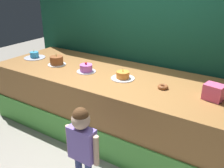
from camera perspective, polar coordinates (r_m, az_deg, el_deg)
name	(u,v)px	position (r m, az deg, el deg)	size (l,w,h in m)	color
ground_plane	(99,157)	(3.38, -3.02, -16.32)	(12.00, 12.00, 0.00)	gray
stage_platform	(124,107)	(3.58, 2.85, -5.19)	(4.07, 1.32, 0.90)	#9E6B38
curtain_backdrop	(151,24)	(3.88, 8.89, 13.28)	(4.60, 0.08, 3.00)	#144C38
child_figure	(82,141)	(2.53, -6.88, -12.79)	(0.40, 0.18, 1.03)	#3F4C8C
pink_box	(214,92)	(2.94, 22.19, -1.74)	(0.20, 0.16, 0.18)	#E65484
donut	(163,87)	(3.09, 11.55, -0.64)	(0.13, 0.13, 0.04)	brown
cake_far_left	(35,56)	(4.42, -17.26, 6.17)	(0.35, 0.35, 0.15)	silver
cake_left	(57,61)	(3.96, -12.52, 5.19)	(0.28, 0.28, 0.19)	white
cake_center	(86,68)	(3.59, -5.92, 3.55)	(0.28, 0.28, 0.14)	silver
cake_right	(123,76)	(3.33, 2.48, 1.92)	(0.32, 0.32, 0.15)	silver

